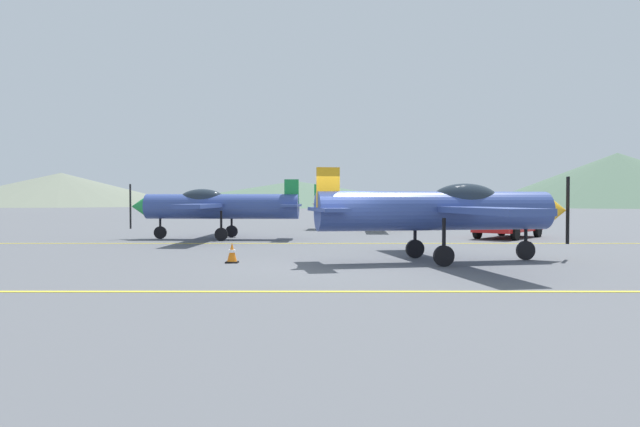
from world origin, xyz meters
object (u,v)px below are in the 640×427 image
(airplane_far, at_px, (379,204))
(airplane_near, at_px, (447,209))
(airplane_mid, at_px, (217,206))
(car_sedan, at_px, (510,220))
(traffic_cone_front, at_px, (234,253))

(airplane_far, bearing_deg, airplane_near, -89.38)
(airplane_mid, xyz_separation_m, car_sedan, (13.82, 0.80, -0.71))
(airplane_mid, relative_size, traffic_cone_front, 15.58)
(airplane_far, relative_size, car_sedan, 2.06)
(airplane_mid, relative_size, car_sedan, 2.06)
(airplane_near, height_order, traffic_cone_front, airplane_near)
(airplane_near, relative_size, airplane_far, 1.00)
(airplane_far, distance_m, traffic_cone_front, 19.42)
(airplane_mid, distance_m, airplane_far, 11.91)
(traffic_cone_front, bearing_deg, airplane_mid, 102.93)
(airplane_near, xyz_separation_m, car_sedan, (5.29, 10.42, -0.71))
(airplane_mid, height_order, car_sedan, airplane_mid)
(airplane_far, bearing_deg, traffic_cone_front, -108.23)
(airplane_far, relative_size, traffic_cone_front, 15.58)
(airplane_near, relative_size, car_sedan, 2.07)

